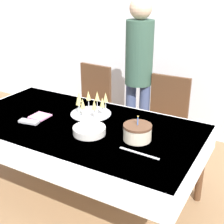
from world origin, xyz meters
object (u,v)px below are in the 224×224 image
birthday_cake (137,132)px  plate_stack_main (89,130)px  dining_chair_far_right (165,120)px  person_standing (139,65)px  dining_chair_far_left (91,104)px  champagne_tray (91,105)px

birthday_cake → plate_stack_main: size_ratio=0.84×
dining_chair_far_right → person_standing: (-0.35, 0.10, 0.50)m
dining_chair_far_right → plate_stack_main: bearing=-105.5°
plate_stack_main → dining_chair_far_right: bearing=74.5°
dining_chair_far_right → plate_stack_main: (-0.27, -0.96, 0.23)m
person_standing → dining_chair_far_left: bearing=-169.4°
dining_chair_far_right → birthday_cake: bearing=-83.8°
dining_chair_far_left → dining_chair_far_right: bearing=0.0°
dining_chair_far_right → plate_stack_main: dining_chair_far_right is taller
dining_chair_far_right → person_standing: bearing=164.0°
dining_chair_far_left → dining_chair_far_right: 0.89m
plate_stack_main → birthday_cake: bearing=14.6°
dining_chair_far_right → person_standing: person_standing is taller
dining_chair_far_right → birthday_cake: dining_chair_far_right is taller
dining_chair_far_right → person_standing: 0.62m
dining_chair_far_right → person_standing: size_ratio=0.56×
person_standing → birthday_cake: bearing=-65.3°
dining_chair_far_right → plate_stack_main: size_ratio=3.75×
champagne_tray → plate_stack_main: size_ratio=1.42×
dining_chair_far_right → champagne_tray: 0.84m
birthday_cake → champagne_tray: birthday_cake is taller
dining_chair_far_left → person_standing: (0.54, 0.10, 0.50)m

